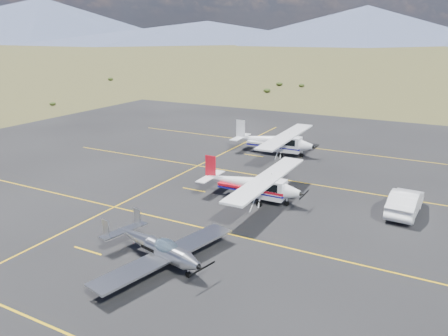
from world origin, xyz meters
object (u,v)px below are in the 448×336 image
Objects in this scene: aircraft_low_wing at (158,248)px; aircraft_plain at (275,141)px; aircraft_cessna at (252,183)px; sedan at (405,202)px.

aircraft_low_wing is 0.72× the size of aircraft_plain.
aircraft_low_wing is 22.93m from aircraft_plain.
sedan is (9.90, 2.47, -0.43)m from aircraft_cessna.
aircraft_plain reaches higher than aircraft_cessna.
aircraft_low_wing reaches higher than sedan.
aircraft_cessna is 2.24× the size of sedan.
aircraft_cessna is 0.92× the size of aircraft_plain.
aircraft_low_wing is 1.75× the size of sedan.
aircraft_cessna reaches higher than sedan.
aircraft_plain is at bearing 104.76° from aircraft_cessna.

